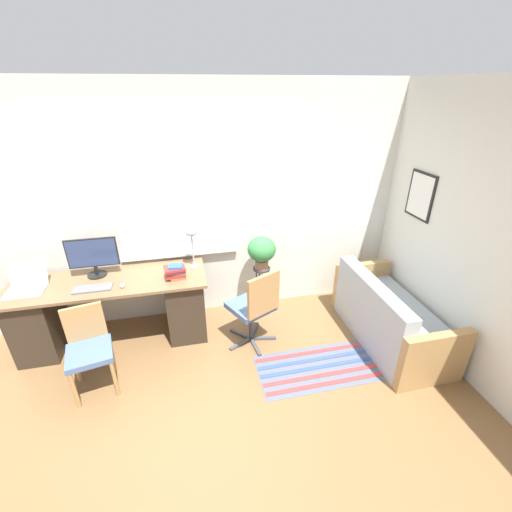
{
  "coord_description": "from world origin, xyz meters",
  "views": [
    {
      "loc": [
        0.04,
        -3.03,
        2.61
      ],
      "look_at": [
        0.76,
        0.17,
        0.97
      ],
      "focal_mm": 24.0,
      "sensor_mm": 36.0,
      "label": 1
    }
  ],
  "objects_px": {
    "keyboard": "(93,288)",
    "office_chair_swivel": "(255,306)",
    "desk_lamp": "(192,236)",
    "laptop": "(26,284)",
    "mouse": "(122,286)",
    "book_stack": "(175,272)",
    "desk_chair_wooden": "(89,347)",
    "potted_plant": "(262,250)",
    "monitor": "(93,256)",
    "plant_stand": "(261,276)",
    "couch_loveseat": "(388,319)"
  },
  "relations": [
    {
      "from": "desk_lamp",
      "to": "book_stack",
      "type": "relative_size",
      "value": 2.02
    },
    {
      "from": "laptop",
      "to": "potted_plant",
      "type": "relative_size",
      "value": 0.89
    },
    {
      "from": "keyboard",
      "to": "laptop",
      "type": "bearing_deg",
      "value": 166.93
    },
    {
      "from": "monitor",
      "to": "mouse",
      "type": "bearing_deg",
      "value": -46.93
    },
    {
      "from": "desk_lamp",
      "to": "keyboard",
      "type": "bearing_deg",
      "value": -166.0
    },
    {
      "from": "keyboard",
      "to": "office_chair_swivel",
      "type": "distance_m",
      "value": 1.66
    },
    {
      "from": "plant_stand",
      "to": "potted_plant",
      "type": "xyz_separation_m",
      "value": [
        -0.0,
        -0.0,
        0.34
      ]
    },
    {
      "from": "keyboard",
      "to": "monitor",
      "type": "bearing_deg",
      "value": 91.17
    },
    {
      "from": "mouse",
      "to": "laptop",
      "type": "bearing_deg",
      "value": 169.45
    },
    {
      "from": "laptop",
      "to": "desk_lamp",
      "type": "distance_m",
      "value": 1.7
    },
    {
      "from": "desk_lamp",
      "to": "couch_loveseat",
      "type": "relative_size",
      "value": 0.31
    },
    {
      "from": "desk_lamp",
      "to": "desk_chair_wooden",
      "type": "distance_m",
      "value": 1.46
    },
    {
      "from": "laptop",
      "to": "mouse",
      "type": "xyz_separation_m",
      "value": [
        0.93,
        -0.17,
        -0.04
      ]
    },
    {
      "from": "mouse",
      "to": "desk_lamp",
      "type": "relative_size",
      "value": 0.15
    },
    {
      "from": "mouse",
      "to": "plant_stand",
      "type": "distance_m",
      "value": 1.57
    },
    {
      "from": "keyboard",
      "to": "mouse",
      "type": "bearing_deg",
      "value": -4.81
    },
    {
      "from": "monitor",
      "to": "potted_plant",
      "type": "relative_size",
      "value": 1.28
    },
    {
      "from": "mouse",
      "to": "plant_stand",
      "type": "xyz_separation_m",
      "value": [
        1.52,
        0.28,
        -0.24
      ]
    },
    {
      "from": "couch_loveseat",
      "to": "plant_stand",
      "type": "relative_size",
      "value": 2.27
    },
    {
      "from": "monitor",
      "to": "couch_loveseat",
      "type": "height_order",
      "value": "monitor"
    },
    {
      "from": "office_chair_swivel",
      "to": "potted_plant",
      "type": "distance_m",
      "value": 0.69
    },
    {
      "from": "monitor",
      "to": "desk_lamp",
      "type": "distance_m",
      "value": 1.04
    },
    {
      "from": "desk_lamp",
      "to": "potted_plant",
      "type": "bearing_deg",
      "value": 0.29
    },
    {
      "from": "laptop",
      "to": "monitor",
      "type": "height_order",
      "value": "monitor"
    },
    {
      "from": "book_stack",
      "to": "couch_loveseat",
      "type": "bearing_deg",
      "value": -13.97
    },
    {
      "from": "laptop",
      "to": "desk_lamp",
      "type": "height_order",
      "value": "desk_lamp"
    },
    {
      "from": "laptop",
      "to": "book_stack",
      "type": "bearing_deg",
      "value": -4.11
    },
    {
      "from": "desk_lamp",
      "to": "book_stack",
      "type": "distance_m",
      "value": 0.42
    },
    {
      "from": "desk_chair_wooden",
      "to": "couch_loveseat",
      "type": "xyz_separation_m",
      "value": [
        3.08,
        -0.01,
        -0.18
      ]
    },
    {
      "from": "keyboard",
      "to": "potted_plant",
      "type": "distance_m",
      "value": 1.83
    },
    {
      "from": "book_stack",
      "to": "plant_stand",
      "type": "relative_size",
      "value": 0.35
    },
    {
      "from": "book_stack",
      "to": "desk_chair_wooden",
      "type": "distance_m",
      "value": 1.07
    },
    {
      "from": "keyboard",
      "to": "desk_lamp",
      "type": "height_order",
      "value": "desk_lamp"
    },
    {
      "from": "office_chair_swivel",
      "to": "plant_stand",
      "type": "distance_m",
      "value": 0.57
    },
    {
      "from": "mouse",
      "to": "keyboard",
      "type": "bearing_deg",
      "value": 175.19
    },
    {
      "from": "keyboard",
      "to": "book_stack",
      "type": "distance_m",
      "value": 0.83
    },
    {
      "from": "office_chair_swivel",
      "to": "book_stack",
      "type": "bearing_deg",
      "value": -47.93
    },
    {
      "from": "desk_lamp",
      "to": "desk_chair_wooden",
      "type": "relative_size",
      "value": 0.57
    },
    {
      "from": "office_chair_swivel",
      "to": "potted_plant",
      "type": "xyz_separation_m",
      "value": [
        0.2,
        0.53,
        0.39
      ]
    },
    {
      "from": "book_stack",
      "to": "couch_loveseat",
      "type": "height_order",
      "value": "book_stack"
    },
    {
      "from": "desk_chair_wooden",
      "to": "office_chair_swivel",
      "type": "distance_m",
      "value": 1.63
    },
    {
      "from": "desk_lamp",
      "to": "office_chair_swivel",
      "type": "relative_size",
      "value": 0.5
    },
    {
      "from": "book_stack",
      "to": "desk_lamp",
      "type": "bearing_deg",
      "value": 46.16
    },
    {
      "from": "keyboard",
      "to": "potted_plant",
      "type": "height_order",
      "value": "potted_plant"
    },
    {
      "from": "desk_chair_wooden",
      "to": "couch_loveseat",
      "type": "bearing_deg",
      "value": -11.66
    },
    {
      "from": "book_stack",
      "to": "potted_plant",
      "type": "bearing_deg",
      "value": 12.37
    },
    {
      "from": "book_stack",
      "to": "mouse",
      "type": "bearing_deg",
      "value": -172.82
    },
    {
      "from": "desk_chair_wooden",
      "to": "keyboard",
      "type": "bearing_deg",
      "value": 77.82
    },
    {
      "from": "laptop",
      "to": "mouse",
      "type": "relative_size",
      "value": 4.85
    },
    {
      "from": "potted_plant",
      "to": "book_stack",
      "type": "bearing_deg",
      "value": -167.63
    }
  ]
}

